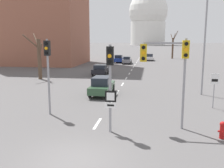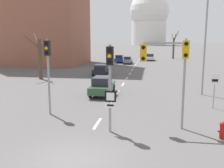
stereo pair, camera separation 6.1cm
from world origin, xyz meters
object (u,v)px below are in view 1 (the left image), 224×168
(traffic_signal_centre_tall, at_px, (110,72))
(speed_limit_sign, at_px, (214,85))
(traffic_signal_near_right, at_px, (170,61))
(sedan_mid_centre, at_px, (149,57))
(sedan_near_left, at_px, (102,86))
(street_lamp_right, at_px, (201,30))
(sedan_far_left, at_px, (119,59))
(sedan_near_right, at_px, (127,60))
(traffic_signal_near_left, at_px, (48,62))
(route_sign_post, at_px, (111,104))
(sedan_far_right, at_px, (101,70))
(fire_hydrant, at_px, (222,129))

(traffic_signal_centre_tall, relative_size, speed_limit_sign, 1.81)
(traffic_signal_near_right, relative_size, sedan_mid_centre, 1.11)
(sedan_near_left, distance_m, sedan_mid_centre, 39.07)
(street_lamp_right, distance_m, sedan_far_left, 33.01)
(sedan_near_right, relative_size, sedan_far_left, 1.10)
(traffic_signal_near_left, bearing_deg, sedan_far_left, 90.34)
(route_sign_post, bearing_deg, sedan_far_left, 96.62)
(sedan_mid_centre, xyz_separation_m, sedan_far_right, (-6.68, -26.21, -0.06))
(sedan_near_left, bearing_deg, sedan_far_right, 101.96)
(sedan_near_right, bearing_deg, traffic_signal_centre_tall, -86.00)
(sedan_near_right, distance_m, sedan_far_left, 2.91)
(traffic_signal_centre_tall, bearing_deg, sedan_far_left, 96.58)
(route_sign_post, height_order, sedan_far_left, route_sign_post)
(route_sign_post, distance_m, sedan_near_left, 9.38)
(traffic_signal_centre_tall, bearing_deg, sedan_near_right, 94.00)
(traffic_signal_near_right, relative_size, traffic_signal_near_left, 1.00)
(traffic_signal_near_right, bearing_deg, route_sign_post, -159.01)
(traffic_signal_near_left, xyz_separation_m, speed_limit_sign, (11.17, 3.22, -1.72))
(sedan_near_left, bearing_deg, traffic_signal_near_left, -109.91)
(traffic_signal_centre_tall, relative_size, traffic_signal_near_right, 0.94)
(traffic_signal_near_left, distance_m, speed_limit_sign, 11.75)
(traffic_signal_near_right, xyz_separation_m, sedan_near_right, (-5.86, 37.92, -3.03))
(fire_hydrant, bearing_deg, speed_limit_sign, 81.07)
(sedan_far_left, relative_size, sedan_far_right, 1.06)
(sedan_mid_centre, height_order, sedan_far_left, sedan_far_left)
(sedan_far_right, bearing_deg, traffic_signal_near_left, -88.91)
(speed_limit_sign, bearing_deg, traffic_signal_near_right, -126.87)
(traffic_signal_near_right, relative_size, sedan_near_right, 1.11)
(route_sign_post, distance_m, sedan_far_left, 41.49)
(route_sign_post, xyz_separation_m, sedan_mid_centre, (1.76, 47.94, -0.76))
(traffic_signal_centre_tall, distance_m, speed_limit_sign, 8.95)
(fire_hydrant, height_order, sedan_far_right, sedan_far_right)
(route_sign_post, bearing_deg, sedan_mid_centre, 87.90)
(fire_hydrant, relative_size, sedan_far_left, 0.22)
(traffic_signal_centre_tall, height_order, sedan_mid_centre, traffic_signal_centre_tall)
(speed_limit_sign, bearing_deg, traffic_signal_near_left, -163.93)
(traffic_signal_centre_tall, xyz_separation_m, traffic_signal_near_right, (3.13, 1.07, 0.52))
(sedan_far_left, height_order, sedan_far_right, sedan_far_left)
(route_sign_post, height_order, fire_hydrant, route_sign_post)
(sedan_near_left, bearing_deg, sedan_far_left, 94.53)
(fire_hydrant, xyz_separation_m, sedan_far_left, (-10.48, 41.20, 0.35))
(traffic_signal_centre_tall, distance_m, street_lamp_right, 12.46)
(sedan_mid_centre, distance_m, sedan_far_left, 9.39)
(sedan_near_right, distance_m, sedan_mid_centre, 9.93)
(sedan_near_right, bearing_deg, street_lamp_right, -72.33)
(traffic_signal_near_right, distance_m, sedan_far_left, 40.90)
(route_sign_post, bearing_deg, sedan_near_right, 94.05)
(traffic_signal_near_right, bearing_deg, street_lamp_right, 70.84)
(traffic_signal_near_left, bearing_deg, street_lamp_right, 35.79)
(speed_limit_sign, relative_size, sedan_mid_centre, 0.57)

